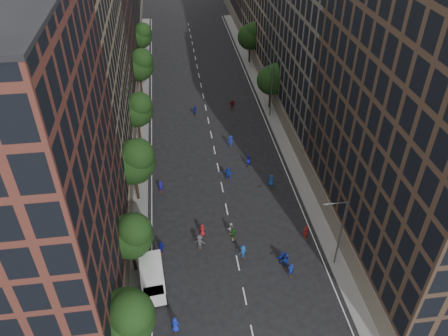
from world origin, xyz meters
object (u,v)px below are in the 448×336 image
cargo_van (152,278)px  skater_0 (175,325)px  skater_1 (291,270)px  skater_2 (286,261)px  streetlamp_near (339,230)px  streetlamp_far (270,89)px

cargo_van → skater_0: 5.84m
skater_1 → skater_2: size_ratio=0.96×
streetlamp_near → cargo_van: bearing=-178.2°
streetlamp_near → skater_0: bearing=-161.1°
streetlamp_near → skater_2: streetlamp_near is taller
streetlamp_far → skater_1: bearing=-98.4°
skater_0 → skater_1: (12.56, 5.06, -0.07)m
skater_1 → cargo_van: bearing=-8.9°
streetlamp_near → skater_0: 19.08m
streetlamp_far → skater_1: 34.61m
skater_0 → streetlamp_near: bearing=-153.3°
streetlamp_far → cargo_van: bearing=-120.4°
streetlamp_far → skater_0: size_ratio=4.97×
streetlamp_far → cargo_van: 39.11m
skater_2 → streetlamp_far: bearing=-93.3°
streetlamp_far → skater_2: 33.35m
streetlamp_near → skater_1: size_ratio=5.37×
streetlamp_far → skater_2: (-5.25, -32.65, -4.29)m
streetlamp_far → cargo_van: streetlamp_far is taller
streetlamp_far → skater_0: bearing=-114.3°
skater_0 → skater_1: size_ratio=1.08×
streetlamp_near → streetlamp_far: (0.00, 33.00, 0.00)m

